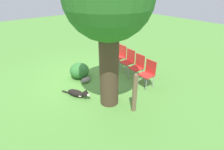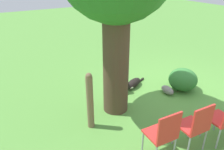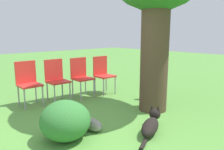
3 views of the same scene
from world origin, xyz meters
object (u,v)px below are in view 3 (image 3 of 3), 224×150
at_px(red_chair_0, 28,80).
at_px(red_chair_2, 81,75).
at_px(red_chair_3, 103,72).
at_px(red_chair_1, 56,77).
at_px(fence_post, 162,74).
at_px(dog, 151,124).

xyz_separation_m(red_chair_0, red_chair_2, (0.23, 1.21, 0.00)).
bearing_deg(red_chair_0, red_chair_2, 81.40).
xyz_separation_m(red_chair_0, red_chair_3, (0.34, 1.81, 0.00)).
height_order(red_chair_0, red_chair_1, same).
height_order(fence_post, red_chair_3, fence_post).
relative_size(red_chair_1, red_chair_3, 1.00).
relative_size(red_chair_0, red_chair_1, 1.00).
height_order(dog, red_chair_0, red_chair_0).
bearing_deg(red_chair_0, dog, 20.32).
relative_size(dog, red_chair_3, 1.06).
relative_size(dog, red_chair_2, 1.06).
xyz_separation_m(fence_post, red_chair_1, (-1.58, -1.87, -0.05)).
height_order(dog, fence_post, fence_post).
distance_m(dog, red_chair_1, 2.53).
bearing_deg(fence_post, red_chair_2, -139.24).
height_order(red_chair_0, red_chair_3, same).
bearing_deg(dog, red_chair_3, 42.31).
xyz_separation_m(fence_post, red_chair_0, (-1.70, -2.47, -0.05)).
distance_m(dog, red_chair_2, 2.44).
distance_m(dog, red_chair_3, 2.49).
bearing_deg(red_chair_3, red_chair_2, -98.60).
bearing_deg(red_chair_1, red_chair_0, -98.60).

